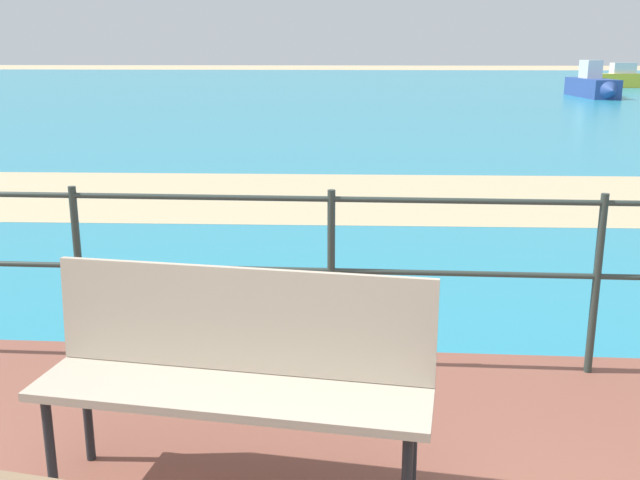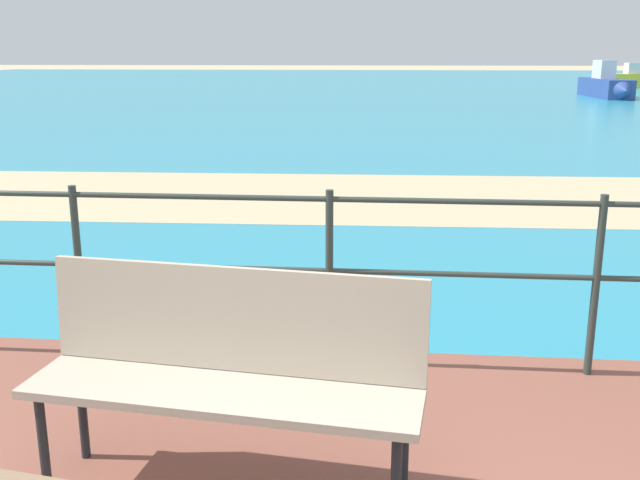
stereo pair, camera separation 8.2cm
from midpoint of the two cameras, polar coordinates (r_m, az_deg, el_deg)
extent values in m
cube|color=teal|center=(41.54, 3.91, 12.01)|extent=(90.00, 90.00, 0.01)
cube|color=tan|center=(9.50, 2.54, 3.51)|extent=(54.08, 5.03, 0.01)
cube|color=tan|center=(2.92, -7.98, -11.92)|extent=(1.63, 0.59, 0.04)
cube|color=tan|center=(2.98, -7.02, -6.30)|extent=(1.58, 0.25, 0.44)
cylinder|color=#1E2328|center=(3.20, -21.36, -15.05)|extent=(0.04, 0.04, 0.47)
cylinder|color=#1E2328|center=(3.43, -18.65, -12.78)|extent=(0.04, 0.04, 0.47)
cylinder|color=#1E2328|center=(3.03, 6.55, -15.84)|extent=(0.04, 0.04, 0.47)
cylinder|color=#2D3833|center=(4.44, -19.06, -2.56)|extent=(0.04, 0.04, 1.04)
cylinder|color=#2D3833|center=(4.09, 0.31, -3.16)|extent=(0.04, 0.04, 1.04)
cylinder|color=#2D3833|center=(4.26, 20.55, -3.40)|extent=(0.04, 0.04, 1.04)
cylinder|color=#2D3833|center=(3.98, 0.32, 3.27)|extent=(5.90, 0.03, 0.03)
cylinder|color=#2D3833|center=(4.08, 0.32, -2.46)|extent=(5.90, 0.03, 0.03)
cube|color=yellow|center=(44.37, 23.19, 11.56)|extent=(4.55, 1.45, 0.76)
cube|color=silver|center=(44.21, 22.88, 12.46)|extent=(1.34, 0.80, 0.59)
cube|color=#2D478C|center=(34.05, 20.67, 11.25)|extent=(1.17, 4.56, 0.79)
cube|color=silver|center=(34.35, 20.62, 12.58)|extent=(0.66, 1.35, 0.77)
cone|color=#2D478C|center=(31.66, 22.02, 10.94)|extent=(0.72, 0.51, 0.71)
camera|label=1|loc=(0.04, -90.51, -0.13)|focal=40.31mm
camera|label=2|loc=(0.04, 89.49, 0.13)|focal=40.31mm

